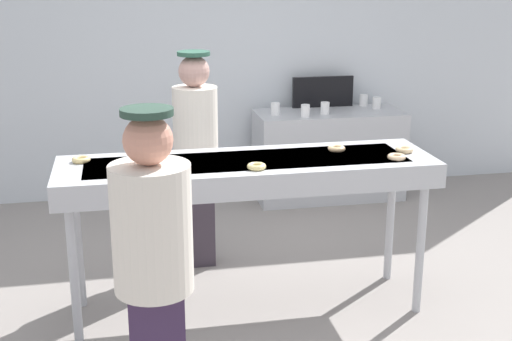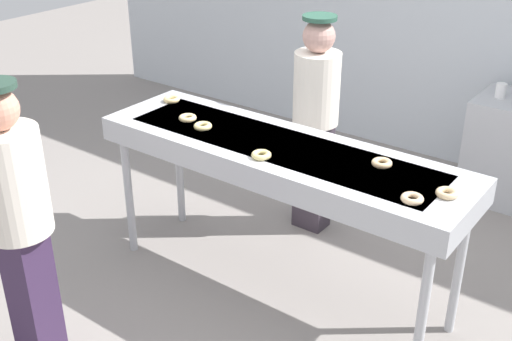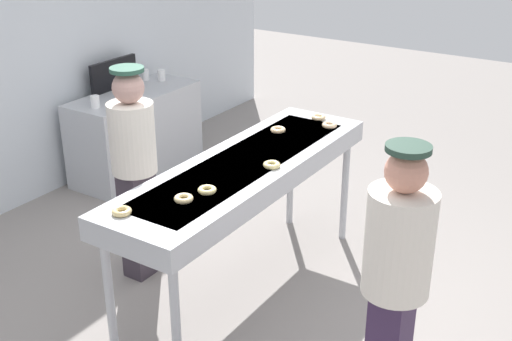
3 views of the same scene
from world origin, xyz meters
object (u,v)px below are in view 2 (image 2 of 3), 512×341
fryer_conveyor (279,158)px  worker_baker (316,114)px  plain_donut_0 (188,118)px  plain_donut_2 (203,126)px  plain_donut_1 (172,99)px  plain_donut_5 (382,163)px  plain_donut_6 (412,199)px  customer_waiting (18,217)px  plain_donut_3 (447,193)px  paper_cup_0 (501,91)px  plain_donut_4 (261,155)px

fryer_conveyor → worker_baker: worker_baker is taller
plain_donut_0 → plain_donut_2: same height
plain_donut_1 → plain_donut_5: size_ratio=1.00×
plain_donut_6 → worker_baker: worker_baker is taller
fryer_conveyor → customer_waiting: customer_waiting is taller
fryer_conveyor → plain_donut_3: 1.05m
plain_donut_2 → paper_cup_0: plain_donut_2 is taller
plain_donut_3 → plain_donut_4: same height
plain_donut_5 → plain_donut_1: bearing=178.3°
customer_waiting → paper_cup_0: 3.72m
customer_waiting → paper_cup_0: bearing=70.2°
plain_donut_3 → customer_waiting: size_ratio=0.07×
fryer_conveyor → plain_donut_1: size_ratio=20.57×
plain_donut_5 → customer_waiting: (-1.28, -1.47, -0.10)m
plain_donut_6 → customer_waiting: 1.99m
paper_cup_0 → customer_waiting: bearing=-110.9°
plain_donut_1 → plain_donut_3: bearing=-4.7°
plain_donut_1 → plain_donut_4: 1.10m
plain_donut_5 → paper_cup_0: bearing=88.8°
plain_donut_2 → customer_waiting: bearing=-96.0°
plain_donut_1 → plain_donut_3: size_ratio=1.00×
plain_donut_4 → plain_donut_0: bearing=166.5°
worker_baker → plain_donut_4: bearing=106.2°
plain_donut_1 → plain_donut_3: (2.07, -0.17, 0.00)m
plain_donut_4 → customer_waiting: (-0.68, -1.16, -0.10)m
plain_donut_0 → fryer_conveyor: bearing=2.9°
paper_cup_0 → worker_baker: bearing=-124.3°
customer_waiting → worker_baker: bearing=79.8°
plain_donut_1 → plain_donut_5: bearing=-1.7°
worker_baker → plain_donut_3: bearing=149.7°
plain_donut_1 → plain_donut_6: 1.98m
plain_donut_0 → plain_donut_5: same height
plain_donut_1 → plain_donut_2: size_ratio=1.00×
plain_donut_5 → customer_waiting: customer_waiting is taller
plain_donut_6 → customer_waiting: size_ratio=0.07×
plain_donut_2 → plain_donut_6: size_ratio=1.00×
plain_donut_0 → plain_donut_6: size_ratio=1.00×
plain_donut_2 → plain_donut_5: (1.15, 0.19, 0.00)m
fryer_conveyor → paper_cup_0: fryer_conveyor is taller
plain_donut_3 → plain_donut_4: 1.05m
plain_donut_3 → plain_donut_6: (-0.12, -0.16, 0.00)m
fryer_conveyor → customer_waiting: bearing=-116.0°
plain_donut_1 → plain_donut_3: 2.07m
customer_waiting → plain_donut_5: bearing=50.0°
fryer_conveyor → customer_waiting: size_ratio=1.43×
plain_donut_2 → customer_waiting: 1.29m
plain_donut_4 → worker_baker: size_ratio=0.07×
plain_donut_4 → plain_donut_6: 0.91m
plain_donut_0 → plain_donut_5: bearing=6.2°
fryer_conveyor → plain_donut_1: bearing=171.3°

